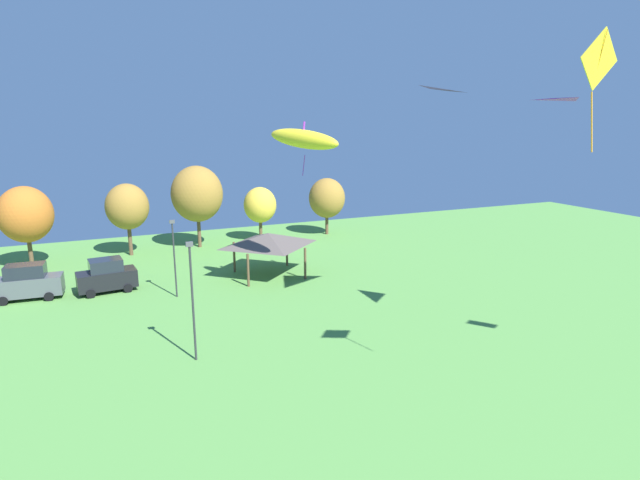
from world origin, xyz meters
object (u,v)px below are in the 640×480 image
(kite_flying_1, at_px, (304,139))
(parked_car_leftmost, at_px, (27,282))
(kite_flying_0, at_px, (599,64))
(treeline_tree_4, at_px, (260,205))
(kite_flying_5, at_px, (417,104))
(light_post_1, at_px, (174,254))
(treeline_tree_5, at_px, (327,198))
(treeline_tree_3, at_px, (197,194))
(treeline_tree_2, at_px, (127,207))
(treeline_tree_1, at_px, (25,215))
(parked_car_second_from_left, at_px, (107,276))
(park_pavilion, at_px, (268,239))
(light_post_3, at_px, (192,295))
(kite_flying_7, at_px, (574,117))

(kite_flying_1, distance_m, parked_car_leftmost, 22.27)
(kite_flying_0, height_order, treeline_tree_4, kite_flying_0)
(kite_flying_5, height_order, light_post_1, kite_flying_5)
(kite_flying_0, relative_size, treeline_tree_5, 0.66)
(treeline_tree_3, bearing_deg, treeline_tree_2, -174.44)
(treeline_tree_1, bearing_deg, treeline_tree_4, 5.48)
(parked_car_leftmost, distance_m, treeline_tree_1, 9.95)
(kite_flying_5, bearing_deg, treeline_tree_3, 108.65)
(parked_car_second_from_left, height_order, treeline_tree_4, treeline_tree_4)
(kite_flying_1, distance_m, treeline_tree_1, 26.75)
(park_pavilion, bearing_deg, treeline_tree_2, 130.82)
(treeline_tree_2, xyz_separation_m, treeline_tree_3, (6.66, 0.65, 0.77))
(parked_car_leftmost, bearing_deg, light_post_1, -16.74)
(kite_flying_5, height_order, treeline_tree_1, kite_flying_5)
(treeline_tree_2, bearing_deg, treeline_tree_5, 2.77)
(parked_car_second_from_left, relative_size, light_post_1, 0.76)
(treeline_tree_5, bearing_deg, treeline_tree_1, -176.02)
(parked_car_second_from_left, bearing_deg, treeline_tree_2, 71.45)
(park_pavilion, height_order, light_post_1, light_post_1)
(parked_car_leftmost, distance_m, light_post_1, 10.68)
(treeline_tree_3, relative_size, treeline_tree_4, 1.43)
(kite_flying_0, bearing_deg, treeline_tree_1, 121.77)
(treeline_tree_3, bearing_deg, kite_flying_1, -79.71)
(parked_car_second_from_left, xyz_separation_m, light_post_1, (4.57, -3.27, 2.01))
(light_post_3, xyz_separation_m, treeline_tree_1, (-10.01, 23.72, 1.07))
(kite_flying_7, bearing_deg, park_pavilion, 117.76)
(treeline_tree_1, bearing_deg, parked_car_second_from_left, -58.62)
(parked_car_leftmost, bearing_deg, treeline_tree_5, 25.64)
(kite_flying_7, distance_m, treeline_tree_5, 33.23)
(kite_flying_5, xyz_separation_m, light_post_1, (-12.91, 10.58, -10.16))
(kite_flying_7, height_order, treeline_tree_4, kite_flying_7)
(kite_flying_0, xyz_separation_m, kite_flying_1, (-3.82, 17.90, -2.95))
(treeline_tree_4, bearing_deg, kite_flying_5, -85.78)
(treeline_tree_4, bearing_deg, light_post_3, -114.10)
(parked_car_second_from_left, bearing_deg, park_pavilion, -10.70)
(park_pavilion, bearing_deg, parked_car_second_from_left, 175.88)
(kite_flying_1, relative_size, treeline_tree_3, 0.65)
(parked_car_leftmost, height_order, treeline_tree_4, treeline_tree_4)
(kite_flying_1, height_order, treeline_tree_2, kite_flying_1)
(kite_flying_5, xyz_separation_m, treeline_tree_5, (5.95, 25.65, -9.25))
(parked_car_leftmost, xyz_separation_m, treeline_tree_4, (20.83, 11.38, 2.59))
(parked_car_second_from_left, xyz_separation_m, treeline_tree_1, (-5.96, 9.77, 3.47))
(kite_flying_0, bearing_deg, light_post_1, 117.14)
(kite_flying_7, bearing_deg, parked_car_leftmost, 143.29)
(parked_car_second_from_left, bearing_deg, kite_flying_7, -48.53)
(kite_flying_7, bearing_deg, light_post_1, 136.62)
(parked_car_second_from_left, bearing_deg, treeline_tree_3, 45.39)
(treeline_tree_1, bearing_deg, kite_flying_5, -45.21)
(park_pavilion, bearing_deg, treeline_tree_5, 48.98)
(parked_car_leftmost, distance_m, light_post_3, 17.31)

